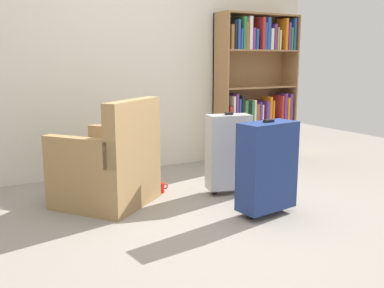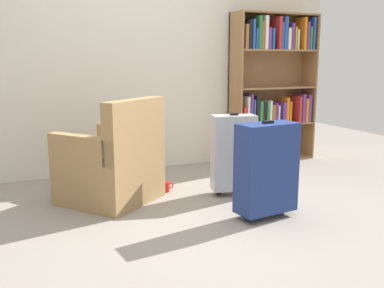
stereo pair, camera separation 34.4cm
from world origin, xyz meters
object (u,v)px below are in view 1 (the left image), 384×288
Objects in this scene: bookshelf at (255,80)px; suitcase_navy_blue at (267,166)px; suitcase_silver at (228,152)px; mug at (160,188)px; armchair at (109,168)px.

bookshelf is 2.12m from suitcase_navy_blue.
suitcase_silver is at bearing 85.52° from suitcase_navy_blue.
bookshelf is at bearing 43.97° from suitcase_silver.
suitcase_navy_blue is (0.49, -0.93, 0.35)m from mug.
armchair is at bearing 139.02° from suitcase_navy_blue.
armchair is 1.28× the size of suitcase_navy_blue.
armchair is 1.31× the size of suitcase_silver.
suitcase_navy_blue reaches higher than mug.
bookshelf is 2.33× the size of suitcase_silver.
suitcase_navy_blue is (1.00, -0.87, 0.08)m from armchair.
suitcase_silver is (0.54, -0.32, 0.34)m from mug.
mug is (-1.65, -0.75, -0.93)m from bookshelf.
mug is 0.16× the size of suitcase_navy_blue.
suitcase_navy_blue is at bearing -40.98° from armchair.
bookshelf reaches higher than armchair.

